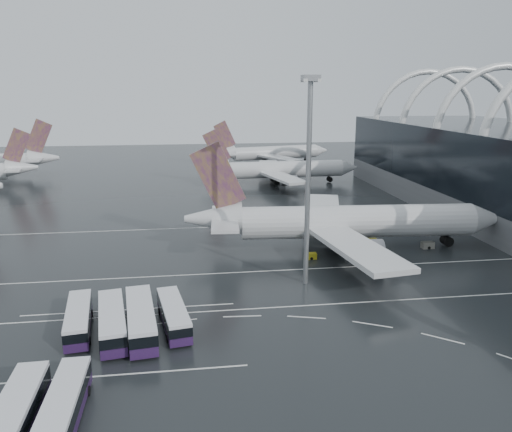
{
  "coord_description": "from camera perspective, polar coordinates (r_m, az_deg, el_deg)",
  "views": [
    {
      "loc": [
        -15.68,
        -63.56,
        28.71
      ],
      "look_at": [
        -3.89,
        21.06,
        7.0
      ],
      "focal_mm": 35.0,
      "sensor_mm": 36.0,
      "label": 1
    }
  ],
  "objects": [
    {
      "name": "ground",
      "position": [
        71.49,
        5.5,
        -9.49
      ],
      "size": [
        420.0,
        420.0,
        0.0
      ],
      "primitive_type": "plane",
      "color": "black",
      "rests_on": "ground"
    },
    {
      "name": "lane_marking_near",
      "position": [
        69.71,
        5.88,
        -10.14
      ],
      "size": [
        120.0,
        0.25,
        0.01
      ],
      "primitive_type": "cube",
      "color": "white",
      "rests_on": "ground"
    },
    {
      "name": "lane_marking_mid",
      "position": [
        82.34,
        3.57,
        -6.17
      ],
      "size": [
        120.0,
        0.25,
        0.01
      ],
      "primitive_type": "cube",
      "color": "white",
      "rests_on": "ground"
    },
    {
      "name": "lane_marking_far",
      "position": [
        108.6,
        0.65,
        -1.07
      ],
      "size": [
        120.0,
        0.25,
        0.01
      ],
      "primitive_type": "cube",
      "color": "white",
      "rests_on": "ground"
    },
    {
      "name": "bus_bay_line_south",
      "position": [
        56.17,
        -16.0,
        -17.09
      ],
      "size": [
        28.0,
        0.25,
        0.01
      ],
      "primitive_type": "cube",
      "color": "white",
      "rests_on": "ground"
    },
    {
      "name": "bus_bay_line_north",
      "position": [
        70.24,
        -14.25,
        -10.34
      ],
      "size": [
        28.0,
        0.25,
        0.01
      ],
      "primitive_type": "cube",
      "color": "white",
      "rests_on": "ground"
    },
    {
      "name": "airliner_main",
      "position": [
        92.76,
        9.74,
        -0.74
      ],
      "size": [
        59.36,
        51.97,
        20.1
      ],
      "rotation": [
        0.0,
        0.0,
        -0.07
      ],
      "color": "silver",
      "rests_on": "ground"
    },
    {
      "name": "airliner_gate_b",
      "position": [
        156.04,
        2.47,
        5.27
      ],
      "size": [
        50.21,
        45.25,
        17.47
      ],
      "rotation": [
        0.0,
        0.0,
        0.03
      ],
      "color": "silver",
      "rests_on": "ground"
    },
    {
      "name": "airliner_gate_c",
      "position": [
        197.57,
        1.54,
        7.18
      ],
      "size": [
        48.85,
        44.34,
        17.51
      ],
      "rotation": [
        0.0,
        0.0,
        0.22
      ],
      "color": "silver",
      "rests_on": "ground"
    },
    {
      "name": "bus_row_near_a",
      "position": [
        65.63,
        -19.63,
        -11.0
      ],
      "size": [
        4.37,
        12.33,
        2.97
      ],
      "rotation": [
        0.0,
        0.0,
        1.71
      ],
      "color": "#25143F",
      "rests_on": "ground"
    },
    {
      "name": "bus_row_near_b",
      "position": [
        63.45,
        -16.13,
        -11.47
      ],
      "size": [
        5.01,
        13.41,
        3.23
      ],
      "rotation": [
        0.0,
        0.0,
        1.73
      ],
      "color": "#25143F",
      "rests_on": "ground"
    },
    {
      "name": "bus_row_near_c",
      "position": [
        62.96,
        -13.03,
        -11.37
      ],
      "size": [
        4.9,
        14.17,
        3.42
      ],
      "rotation": [
        0.0,
        0.0,
        1.7
      ],
      "color": "#25143F",
      "rests_on": "ground"
    },
    {
      "name": "bus_row_near_d",
      "position": [
        63.9,
        -9.41,
        -11.03
      ],
      "size": [
        4.63,
        12.25,
        2.95
      ],
      "rotation": [
        0.0,
        0.0,
        1.74
      ],
      "color": "#25143F",
      "rests_on": "ground"
    },
    {
      "name": "bus_row_far_a",
      "position": [
        50.09,
        -25.83,
        -19.91
      ],
      "size": [
        3.3,
        12.94,
        3.17
      ],
      "rotation": [
        0.0,
        0.0,
        1.59
      ],
      "color": "#25143F",
      "rests_on": "ground"
    },
    {
      "name": "bus_row_far_b",
      "position": [
        50.01,
        -21.08,
        -19.59
      ],
      "size": [
        2.99,
        12.13,
        2.98
      ],
      "rotation": [
        0.0,
        0.0,
        1.58
      ],
      "color": "#25143F",
      "rests_on": "ground"
    },
    {
      "name": "floodlight_mast",
      "position": [
        72.37,
        6.04,
        6.7
      ],
      "size": [
        2.35,
        2.35,
        30.68
      ],
      "color": "gray",
      "rests_on": "ground"
    },
    {
      "name": "gse_cart_belly_a",
      "position": [
        96.93,
        12.97,
        -2.94
      ],
      "size": [
        2.39,
        1.41,
        1.3
      ],
      "primitive_type": "cube",
      "color": "gold",
      "rests_on": "ground"
    },
    {
      "name": "gse_cart_belly_b",
      "position": [
        106.04,
        12.75,
        -1.47
      ],
      "size": [
        2.22,
        1.31,
        1.21
      ],
      "primitive_type": "cube",
      "color": "slate",
      "rests_on": "ground"
    },
    {
      "name": "gse_cart_belly_c",
      "position": [
        87.77,
        6.29,
        -4.56
      ],
      "size": [
        1.93,
        1.14,
        1.05
      ],
      "primitive_type": "cube",
      "color": "gold",
      "rests_on": "ground"
    },
    {
      "name": "gse_cart_belly_d",
      "position": [
        98.28,
        19.03,
        -3.16
      ],
      "size": [
        2.23,
        1.32,
        1.21
      ],
      "primitive_type": "cube",
      "color": "slate",
      "rests_on": "ground"
    },
    {
      "name": "gse_cart_belly_e",
      "position": [
        104.03,
        12.14,
        -1.71
      ],
      "size": [
        2.4,
        1.42,
        1.31
      ],
      "primitive_type": "cube",
      "color": "gold",
      "rests_on": "ground"
    }
  ]
}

